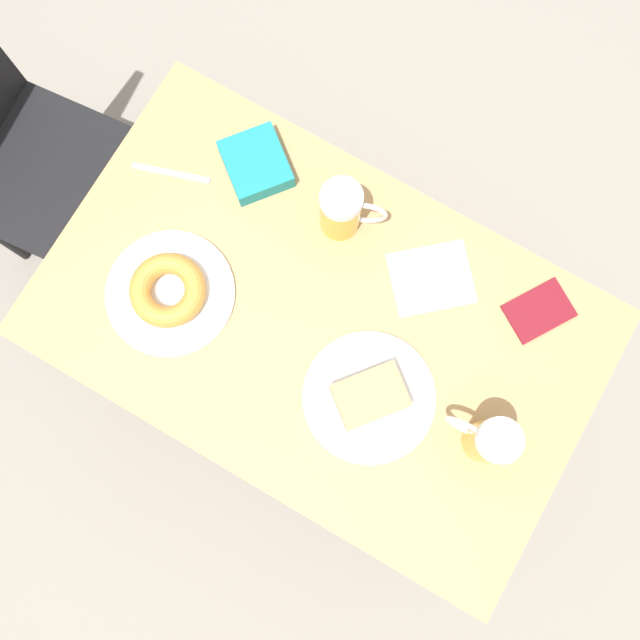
% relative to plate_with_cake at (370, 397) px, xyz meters
% --- Properties ---
extents(ground_plane, '(8.00, 8.00, 0.00)m').
position_rel_plate_with_cake_xyz_m(ground_plane, '(0.08, 0.16, -0.77)').
color(ground_plane, gray).
extents(table, '(0.67, 1.09, 0.76)m').
position_rel_plate_with_cake_xyz_m(table, '(0.08, 0.16, -0.09)').
color(table, tan).
rests_on(table, ground_plane).
extents(plate_with_cake, '(0.26, 0.26, 0.05)m').
position_rel_plate_with_cake_xyz_m(plate_with_cake, '(0.00, 0.00, 0.00)').
color(plate_with_cake, white).
rests_on(plate_with_cake, table).
extents(plate_with_donut, '(0.26, 0.26, 0.05)m').
position_rel_plate_with_cake_xyz_m(plate_with_donut, '(-0.02, 0.44, 0.00)').
color(plate_with_donut, white).
rests_on(plate_with_donut, table).
extents(beer_mug_left, '(0.08, 0.13, 0.15)m').
position_rel_plate_with_cake_xyz_m(beer_mug_left, '(0.28, 0.22, 0.06)').
color(beer_mug_left, gold).
rests_on(beer_mug_left, table).
extents(beer_mug_center, '(0.08, 0.13, 0.15)m').
position_rel_plate_with_cake_xyz_m(beer_mug_center, '(0.03, -0.23, 0.06)').
color(beer_mug_center, gold).
rests_on(beer_mug_center, table).
extents(napkin_folded, '(0.20, 0.21, 0.00)m').
position_rel_plate_with_cake_xyz_m(napkin_folded, '(0.27, 0.01, -0.01)').
color(napkin_folded, white).
rests_on(napkin_folded, table).
extents(fork, '(0.06, 0.16, 0.00)m').
position_rel_plate_with_cake_xyz_m(fork, '(0.20, 0.58, -0.02)').
color(fork, silver).
rests_on(fork, table).
extents(passport_near_edge, '(0.15, 0.14, 0.01)m').
position_rel_plate_with_cake_xyz_m(passport_near_edge, '(0.32, -0.21, -0.01)').
color(passport_near_edge, maroon).
rests_on(passport_near_edge, table).
extents(blue_pouch, '(0.18, 0.18, 0.04)m').
position_rel_plate_with_cake_xyz_m(blue_pouch, '(0.30, 0.43, 0.01)').
color(blue_pouch, teal).
rests_on(blue_pouch, table).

